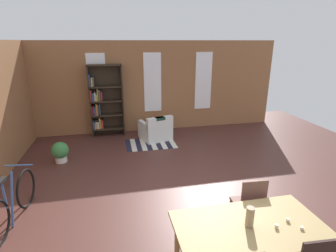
# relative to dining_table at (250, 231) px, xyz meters

# --- Properties ---
(ground_plane) EXTENTS (11.43, 11.43, 0.00)m
(ground_plane) POSITION_rel_dining_table_xyz_m (-0.24, 1.49, -0.65)
(ground_plane) COLOR #4B2A25
(back_wall_brick) EXTENTS (8.24, 0.12, 2.84)m
(back_wall_brick) POSITION_rel_dining_table_xyz_m (-0.24, 5.94, 0.77)
(back_wall_brick) COLOR #94613D
(back_wall_brick) RESTS_ON ground
(window_pane_0) EXTENTS (0.55, 0.02, 1.85)m
(window_pane_0) POSITION_rel_dining_table_xyz_m (-1.93, 5.87, 0.91)
(window_pane_0) COLOR white
(window_pane_1) EXTENTS (0.55, 0.02, 1.85)m
(window_pane_1) POSITION_rel_dining_table_xyz_m (-0.24, 5.87, 0.91)
(window_pane_1) COLOR white
(window_pane_2) EXTENTS (0.55, 0.02, 1.85)m
(window_pane_2) POSITION_rel_dining_table_xyz_m (1.45, 5.87, 0.91)
(window_pane_2) COLOR white
(dining_table) EXTENTS (1.78, 0.95, 0.74)m
(dining_table) POSITION_rel_dining_table_xyz_m (0.00, 0.00, 0.00)
(dining_table) COLOR #A08451
(dining_table) RESTS_ON ground
(vase_on_table) EXTENTS (0.10, 0.10, 0.25)m
(vase_on_table) POSITION_rel_dining_table_xyz_m (-0.02, 0.00, 0.21)
(vase_on_table) COLOR #998466
(vase_on_table) RESTS_ON dining_table
(tealight_candle_0) EXTENTS (0.04, 0.04, 0.04)m
(tealight_candle_0) POSITION_rel_dining_table_xyz_m (0.48, -0.03, 0.10)
(tealight_candle_0) COLOR silver
(tealight_candle_0) RESTS_ON dining_table
(tealight_candle_1) EXTENTS (0.04, 0.04, 0.05)m
(tealight_candle_1) POSITION_rel_dining_table_xyz_m (0.28, -0.10, 0.11)
(tealight_candle_1) COLOR silver
(tealight_candle_1) RESTS_ON dining_table
(tealight_candle_2) EXTENTS (0.04, 0.04, 0.03)m
(tealight_candle_2) POSITION_rel_dining_table_xyz_m (0.55, -0.18, 0.10)
(tealight_candle_2) COLOR silver
(tealight_candle_2) RESTS_ON dining_table
(dining_chair_far_right) EXTENTS (0.42, 0.42, 0.95)m
(dining_chair_far_right) POSITION_rel_dining_table_xyz_m (0.40, 0.70, -0.14)
(dining_chair_far_right) COLOR brown
(dining_chair_far_right) RESTS_ON ground
(bookshelf_tall) EXTENTS (1.00, 0.32, 2.17)m
(bookshelf_tall) POSITION_rel_dining_table_xyz_m (-1.77, 5.69, 0.41)
(bookshelf_tall) COLOR #2D2319
(bookshelf_tall) RESTS_ON ground
(armchair_white) EXTENTS (0.99, 0.99, 0.75)m
(armchair_white) POSITION_rel_dining_table_xyz_m (-0.30, 4.99, -0.38)
(armchair_white) COLOR silver
(armchair_white) RESTS_ON ground
(bicycle_second) EXTENTS (0.44, 1.66, 0.89)m
(bicycle_second) POSITION_rel_dining_table_xyz_m (-3.16, 1.70, -0.31)
(bicycle_second) COLOR black
(bicycle_second) RESTS_ON ground
(potted_plant_by_shelf) EXTENTS (0.40, 0.40, 0.50)m
(potted_plant_by_shelf) POSITION_rel_dining_table_xyz_m (-2.83, 3.91, -0.38)
(potted_plant_by_shelf) COLOR silver
(potted_plant_by_shelf) RESTS_ON ground
(striped_rug) EXTENTS (1.40, 0.96, 0.01)m
(striped_rug) POSITION_rel_dining_table_xyz_m (-0.52, 4.63, -0.65)
(striped_rug) COLOR #1E1E33
(striped_rug) RESTS_ON ground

